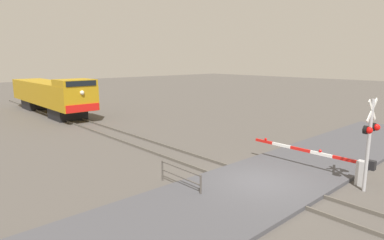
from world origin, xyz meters
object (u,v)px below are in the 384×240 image
Objects in this scene: crossing_signal at (370,135)px; guard_railing at (180,175)px; crossing_gate at (342,164)px; locomotive at (51,94)px.

guard_railing is at bearing 135.64° from crossing_signal.
guard_railing is at bearing 145.61° from crossing_gate.
guard_railing is (-2.86, -23.67, -1.33)m from locomotive.
guard_railing is at bearing -96.88° from locomotive.
locomotive is 29.22m from crossing_signal.
locomotive is at bearing 83.12° from guard_railing.
crossing_gate is at bearing 65.37° from crossing_signal.
crossing_signal is at bearing -114.63° from crossing_gate.
crossing_gate reaches higher than guard_railing.
crossing_signal is at bearing -84.73° from locomotive.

